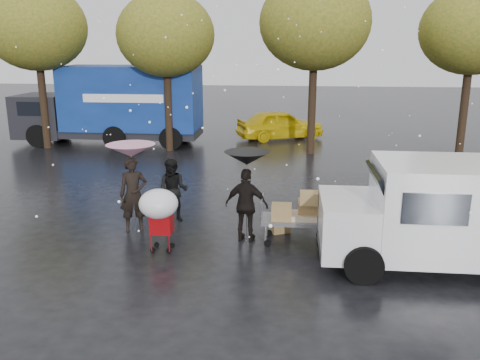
# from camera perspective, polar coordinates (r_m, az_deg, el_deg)

# --- Properties ---
(ground) EXTENTS (90.00, 90.00, 0.00)m
(ground) POSITION_cam_1_polar(r_m,az_deg,el_deg) (12.02, -2.68, -6.68)
(ground) COLOR black
(ground) RESTS_ON ground
(person_pink) EXTENTS (0.78, 0.65, 1.84)m
(person_pink) POSITION_cam_1_polar(r_m,az_deg,el_deg) (12.55, -11.88, -1.59)
(person_pink) COLOR black
(person_pink) RESTS_ON ground
(person_middle) EXTENTS (0.84, 0.68, 1.63)m
(person_middle) POSITION_cam_1_polar(r_m,az_deg,el_deg) (13.11, -7.50, -1.15)
(person_middle) COLOR black
(person_middle) RESTS_ON ground
(person_black) EXTENTS (1.07, 0.58, 1.72)m
(person_black) POSITION_cam_1_polar(r_m,az_deg,el_deg) (11.66, 0.75, -2.85)
(person_black) COLOR black
(person_black) RESTS_ON ground
(umbrella_pink) EXTENTS (1.17, 1.17, 2.16)m
(umbrella_pink) POSITION_cam_1_polar(r_m,az_deg,el_deg) (12.29, -12.15, 3.25)
(umbrella_pink) COLOR #4C4C4C
(umbrella_pink) RESTS_ON ground
(umbrella_black) EXTENTS (1.03, 1.03, 2.12)m
(umbrella_black) POSITION_cam_1_polar(r_m,az_deg,el_deg) (11.37, 0.77, 2.45)
(umbrella_black) COLOR #4C4C4C
(umbrella_black) RESTS_ON ground
(vendor_cart) EXTENTS (1.52, 0.80, 1.27)m
(vendor_cart) POSITION_cam_1_polar(r_m,az_deg,el_deg) (11.65, 6.57, -3.68)
(vendor_cart) COLOR slate
(vendor_cart) RESTS_ON ground
(shopping_cart) EXTENTS (0.84, 0.84, 1.46)m
(shopping_cart) POSITION_cam_1_polar(r_m,az_deg,el_deg) (11.02, -9.08, -3.02)
(shopping_cart) COLOR #A3090D
(shopping_cart) RESTS_ON ground
(white_van) EXTENTS (4.91, 2.18, 2.20)m
(white_van) POSITION_cam_1_polar(r_m,az_deg,el_deg) (11.08, 22.67, -3.42)
(white_van) COLOR white
(white_van) RESTS_ON ground
(blue_truck) EXTENTS (8.30, 2.60, 3.50)m
(blue_truck) POSITION_cam_1_polar(r_m,az_deg,el_deg) (23.82, -13.91, 8.16)
(blue_truck) COLOR navy
(blue_truck) RESTS_ON ground
(box_ground_near) EXTENTS (0.55, 0.50, 0.40)m
(box_ground_near) POSITION_cam_1_polar(r_m,az_deg,el_deg) (12.45, 4.49, -4.95)
(box_ground_near) COLOR brown
(box_ground_near) RESTS_ON ground
(box_ground_far) EXTENTS (0.47, 0.40, 0.32)m
(box_ground_far) POSITION_cam_1_polar(r_m,az_deg,el_deg) (13.10, 11.01, -4.33)
(box_ground_far) COLOR brown
(box_ground_far) RESTS_ON ground
(yellow_taxi) EXTENTS (4.45, 3.18, 1.41)m
(yellow_taxi) POSITION_cam_1_polar(r_m,az_deg,el_deg) (24.50, 4.54, 6.24)
(yellow_taxi) COLOR #DEBE0B
(yellow_taxi) RESTS_ON ground
(tree_row) EXTENTS (21.60, 4.40, 7.12)m
(tree_row) POSITION_cam_1_polar(r_m,az_deg,el_deg) (21.15, -0.00, 16.63)
(tree_row) COLOR black
(tree_row) RESTS_ON ground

